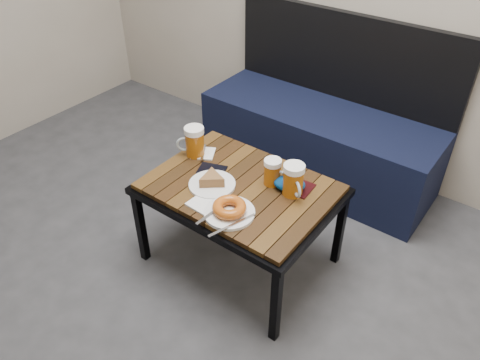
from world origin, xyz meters
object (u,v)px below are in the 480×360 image
Objects in this scene: cafe_table at (240,193)px; passport_burgundy at (302,189)px; bench at (320,135)px; plate_pie at (212,182)px; plate_bagel at (229,210)px; beer_mug_left at (194,141)px; knit_pouch at (289,184)px; beer_mug_centre at (273,172)px; beer_mug_right at (293,180)px; passport_navy at (212,170)px.

passport_burgundy is at bearing 30.38° from cafe_table.
cafe_table is at bearing -153.68° from passport_burgundy.
passport_burgundy is (0.30, -0.75, 0.20)m from bench.
plate_bagel is (0.18, -0.11, 0.00)m from plate_pie.
knit_pouch is at bearing 144.81° from beer_mug_left.
beer_mug_left is 1.26× the size of passport_burgundy.
beer_mug_centre is at bearing 144.63° from beer_mug_left.
beer_mug_left is at bearing -138.27° from beer_mug_right.
cafe_table is 0.23m from knit_pouch.
beer_mug_right is 1.18× the size of passport_navy.
plate_pie is at bearing 107.98° from beer_mug_left.
beer_mug_right is (0.54, 0.02, -0.00)m from beer_mug_left.
beer_mug_right is at bearing 21.58° from cafe_table.
beer_mug_left reaches higher than plate_bagel.
beer_mug_left is 0.48m from plate_bagel.
beer_mug_centre is 0.45× the size of plate_bagel.
knit_pouch reaches higher than passport_navy.
plate_bagel is at bearing -82.42° from bench.
passport_navy is (-0.39, -0.08, -0.07)m from beer_mug_right.
passport_burgundy is (0.33, 0.22, -0.02)m from plate_pie.
plate_bagel is 0.36m from passport_burgundy.
passport_burgundy is at bearing 37.22° from knit_pouch.
plate_bagel is (0.14, -1.07, 0.22)m from bench.
beer_mug_left is 1.19× the size of passport_navy.
plate_pie is (-0.10, -0.08, 0.07)m from cafe_table.
bench is 0.85m from beer_mug_centre.
cafe_table is at bearing 129.06° from beer_mug_left.
beer_mug_centre reaches higher than plate_bagel.
beer_mug_left reaches higher than beer_mug_right.
knit_pouch reaches higher than plate_pie.
beer_mug_right is 0.71× the size of plate_pie.
cafe_table is 6.69× the size of beer_mug_centre.
beer_mug_centre is at bearing -145.80° from beer_mug_right.
plate_bagel is at bearing -65.79° from cafe_table.
plate_bagel is (-0.14, -0.27, -0.05)m from beer_mug_right.
beer_mug_right is at bearing 27.73° from plate_pie.
passport_navy reaches higher than cafe_table.
passport_navy is 1.05× the size of passport_burgundy.
beer_mug_centre is at bearing -77.96° from bench.
beer_mug_left is at bearing -176.36° from passport_burgundy.
beer_mug_left is at bearing -129.19° from passport_navy.
passport_navy is (-0.08, 0.09, -0.02)m from plate_pie.
plate_bagel reaches higher than passport_navy.
plate_pie is at bearing 149.47° from plate_bagel.
plate_pie and plate_bagel have the same top height.
beer_mug_left is at bearing -175.35° from knit_pouch.
knit_pouch is at bearing 83.99° from passport_navy.
knit_pouch is at bearing -72.15° from bench.
beer_mug_right is (0.28, -0.80, 0.27)m from bench.
beer_mug_centre is 0.84× the size of beer_mug_right.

